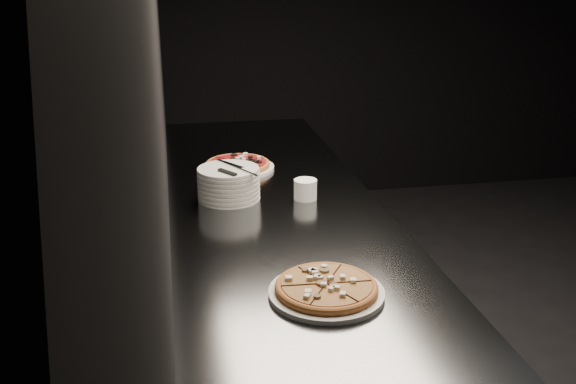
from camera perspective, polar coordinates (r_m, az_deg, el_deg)
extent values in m
cube|color=black|center=(2.17, -11.35, 10.72)|extent=(0.02, 5.00, 2.80)
cube|color=black|center=(5.28, 17.98, 15.28)|extent=(5.00, 0.02, 2.80)
cube|color=#5A5D61|center=(2.52, -1.31, -10.67)|extent=(0.70, 2.40, 0.90)
cube|color=#5A5D61|center=(2.32, -1.39, -0.84)|extent=(0.74, 2.44, 0.02)
cylinder|color=silver|center=(1.67, 3.43, -8.95)|extent=(0.30, 0.30, 0.01)
cylinder|color=#B87137|center=(1.66, 3.44, -8.56)|extent=(0.28, 0.28, 0.01)
torus|color=#B87137|center=(1.66, 3.44, -8.39)|extent=(0.28, 0.28, 0.02)
cylinder|color=gold|center=(1.66, 3.45, -8.25)|extent=(0.25, 0.25, 0.01)
cylinder|color=silver|center=(2.65, -4.48, 2.15)|extent=(0.30, 0.30, 0.01)
cylinder|color=#B87137|center=(2.65, -4.49, 2.41)|extent=(0.32, 0.32, 0.01)
torus|color=#B87137|center=(2.65, -4.49, 2.53)|extent=(0.33, 0.33, 0.02)
cylinder|color=maroon|center=(2.65, -4.49, 2.62)|extent=(0.29, 0.29, 0.01)
cylinder|color=silver|center=(2.33, -5.26, -0.39)|extent=(0.22, 0.22, 0.02)
cylinder|color=silver|center=(2.32, -5.27, 0.00)|extent=(0.22, 0.22, 0.02)
cylinder|color=silver|center=(2.32, -5.28, 0.38)|extent=(0.22, 0.22, 0.02)
cylinder|color=silver|center=(2.31, -5.29, 0.77)|extent=(0.22, 0.22, 0.02)
cylinder|color=silver|center=(2.31, -5.31, 1.16)|extent=(0.22, 0.22, 0.02)
cylinder|color=silver|center=(2.30, -5.32, 1.55)|extent=(0.22, 0.22, 0.02)
cylinder|color=silver|center=(2.30, -5.33, 1.94)|extent=(0.22, 0.22, 0.02)
cube|color=silver|center=(2.34, -5.18, 2.51)|extent=(0.09, 0.13, 0.00)
cube|color=black|center=(2.23, -5.41, 1.77)|extent=(0.06, 0.08, 0.01)
cube|color=silver|center=(2.29, -4.49, 2.14)|extent=(0.07, 0.21, 0.00)
cylinder|color=white|center=(2.31, 1.55, 0.24)|extent=(0.08, 0.08, 0.07)
cylinder|color=black|center=(2.30, 1.56, 0.89)|extent=(0.07, 0.07, 0.01)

